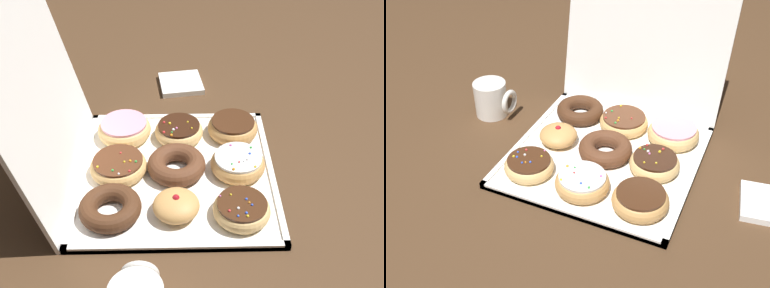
{
  "view_description": "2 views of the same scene",
  "coord_description": "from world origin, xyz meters",
  "views": [
    {
      "loc": [
        -0.71,
        -0.02,
        0.66
      ],
      "look_at": [
        0.04,
        -0.03,
        0.05
      ],
      "focal_mm": 42.86,
      "sensor_mm": 36.0,
      "label": 1
    },
    {
      "loc": [
        0.3,
        -0.81,
        0.69
      ],
      "look_at": [
        -0.05,
        -0.03,
        0.05
      ],
      "focal_mm": 45.28,
      "sensor_mm": 36.0,
      "label": 2
    }
  ],
  "objects": [
    {
      "name": "ground_plane",
      "position": [
        0.0,
        0.0,
        0.0
      ],
      "size": [
        3.0,
        3.0,
        0.0
      ],
      "primitive_type": "plane",
      "color": "#4C331E"
    },
    {
      "name": "donut_box",
      "position": [
        0.0,
        0.0,
        0.01
      ],
      "size": [
        0.41,
        0.41,
        0.01
      ],
      "color": "white",
      "rests_on": "ground"
    },
    {
      "name": "box_lid_open",
      "position": [
        0.0,
        0.24,
        0.19
      ],
      "size": [
        0.41,
        0.08,
        0.38
      ],
      "primitive_type": "cube",
      "rotation": [
        1.38,
        0.0,
        0.0
      ],
      "color": "white",
      "rests_on": "ground"
    },
    {
      "name": "sprinkle_donut_0",
      "position": [
        -0.13,
        -0.12,
        0.03
      ],
      "size": [
        0.11,
        0.11,
        0.04
      ],
      "color": "#E5B770",
      "rests_on": "donut_box"
    },
    {
      "name": "sprinkle_donut_1",
      "position": [
        -0.0,
        -0.13,
        0.03
      ],
      "size": [
        0.11,
        0.11,
        0.04
      ],
      "color": "tan",
      "rests_on": "donut_box"
    },
    {
      "name": "chocolate_frosted_donut_2",
      "position": [
        0.13,
        -0.13,
        0.03
      ],
      "size": [
        0.11,
        0.11,
        0.04
      ],
      "color": "tan",
      "rests_on": "donut_box"
    },
    {
      "name": "jelly_filled_donut_3",
      "position": [
        -0.12,
        0.0,
        0.03
      ],
      "size": [
        0.09,
        0.09,
        0.05
      ],
      "color": "tan",
      "rests_on": "donut_box"
    },
    {
      "name": "chocolate_cake_ring_donut_4",
      "position": [
        0.0,
        0.0,
        0.03
      ],
      "size": [
        0.12,
        0.12,
        0.04
      ],
      "color": "#59331E",
      "rests_on": "donut_box"
    },
    {
      "name": "sprinkle_donut_5",
      "position": [
        0.12,
        -0.01,
        0.03
      ],
      "size": [
        0.11,
        0.11,
        0.04
      ],
      "color": "#E5B770",
      "rests_on": "donut_box"
    },
    {
      "name": "chocolate_cake_ring_donut_6",
      "position": [
        -0.12,
        0.12,
        0.03
      ],
      "size": [
        0.12,
        0.12,
        0.04
      ],
      "color": "#472816",
      "rests_on": "donut_box"
    },
    {
      "name": "sprinkle_donut_7",
      "position": [
        0.0,
        0.12,
        0.03
      ],
      "size": [
        0.12,
        0.12,
        0.04
      ],
      "color": "tan",
      "rests_on": "donut_box"
    },
    {
      "name": "pink_frosted_donut_8",
      "position": [
        0.12,
        0.12,
        0.03
      ],
      "size": [
        0.12,
        0.12,
        0.04
      ],
      "color": "#E5B770",
      "rests_on": "donut_box"
    },
    {
      "name": "napkin_stack",
      "position": [
        0.36,
        -0.01,
        0.01
      ],
      "size": [
        0.13,
        0.13,
        0.01
      ],
      "primitive_type": "cube",
      "rotation": [
        0.0,
        0.0,
        0.15
      ],
      "color": "white",
      "rests_on": "ground"
    }
  ]
}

